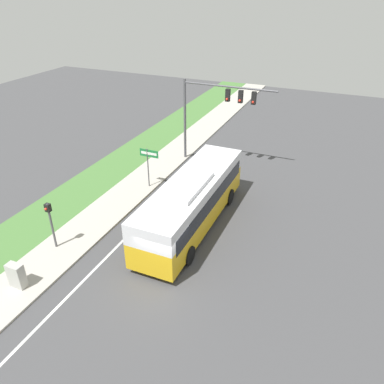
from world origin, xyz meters
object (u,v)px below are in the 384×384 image
bus (192,200)px  pedestrian_signal (50,219)px  street_sign (149,160)px  utility_cabinet (17,276)px  signal_gantry (215,105)px

bus → pedestrian_signal: 7.84m
pedestrian_signal → street_sign: bearing=80.6°
street_sign → utility_cabinet: (-0.87, -11.30, -1.39)m
utility_cabinet → pedestrian_signal: bearing=98.7°
pedestrian_signal → utility_cabinet: bearing=-81.3°
bus → signal_gantry: (-1.95, 8.76, 3.03)m
street_sign → signal_gantry: bearing=64.7°
pedestrian_signal → street_sign: street_sign is taller
signal_gantry → utility_cabinet: 17.78m
signal_gantry → utility_cabinet: (-3.55, -16.95, -4.05)m
signal_gantry → street_sign: (-2.68, -5.65, -2.67)m
signal_gantry → pedestrian_signal: bearing=-106.2°
bus → street_sign: size_ratio=3.57×
street_sign → utility_cabinet: size_ratio=2.33×
bus → signal_gantry: bearing=102.5°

